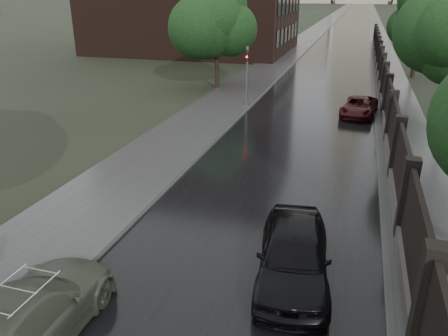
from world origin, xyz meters
TOP-DOWN VIEW (x-y plane):
  - road at (0.00, 190.00)m, footprint 8.00×420.00m
  - sidewalk_left at (-6.00, 190.00)m, footprint 4.00×420.00m
  - verge_right at (5.50, 190.00)m, footprint 3.00×420.00m
  - fence_right at (4.60, 32.01)m, footprint 0.45×75.72m
  - tree_left_far at (-8.00, 30.00)m, footprint 4.25×4.25m
  - tree_right_c at (7.50, 40.00)m, footprint 4.08×4.08m
  - traffic_light at (-4.30, 24.99)m, footprint 0.16×0.32m
  - volga_sedan at (-3.59, 2.61)m, footprint 2.34×5.29m
  - car_right_near at (1.60, 6.76)m, footprint 2.45×4.90m
  - car_right_far at (3.03, 24.86)m, footprint 2.45×4.41m

SIDE VIEW (x-z plane):
  - road at x=0.00m, z-range 0.00..0.02m
  - verge_right at x=5.50m, z-range 0.00..0.08m
  - sidewalk_left at x=-6.00m, z-range 0.00..0.16m
  - car_right_far at x=3.03m, z-range 0.00..1.17m
  - volga_sedan at x=-3.59m, z-range 0.00..1.51m
  - car_right_near at x=1.60m, z-range 0.00..1.60m
  - fence_right at x=4.60m, z-range -0.34..2.36m
  - traffic_light at x=-4.30m, z-range 0.40..4.40m
  - tree_right_c at x=7.50m, z-range 1.44..8.46m
  - tree_left_far at x=-8.00m, z-range 1.55..8.94m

